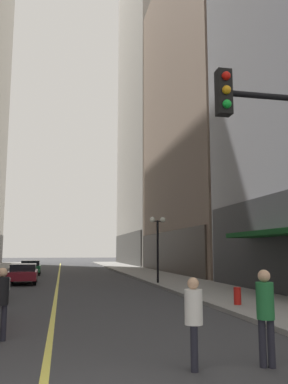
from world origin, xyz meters
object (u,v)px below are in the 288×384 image
object	(u,v)px
fire_hydrant_right	(237,298)
street_lamp_right_mid	(158,235)
car_maroon	(23,273)
pedestrian_in_green_parka	(265,309)
pedestrian_in_white_shirt	(194,316)
car_green	(31,267)
pedestrian_in_black_coat	(1,298)

from	to	relation	value
fire_hydrant_right	street_lamp_right_mid	bearing A→B (deg)	92.57
car_maroon	pedestrian_in_green_parka	size ratio (longest dim) A/B	2.46
pedestrian_in_white_shirt	fire_hydrant_right	bearing A→B (deg)	60.34
pedestrian_in_green_parka	street_lamp_right_mid	xyz separation A→B (m)	(2.29, 18.63, 2.19)
car_green	pedestrian_in_green_parka	world-z (taller)	pedestrian_in_green_parka
street_lamp_right_mid	fire_hydrant_right	size ratio (longest dim) A/B	5.54
car_maroon	pedestrian_in_black_coat	xyz separation A→B (m)	(1.10, -17.98, 0.32)
pedestrian_in_white_shirt	fire_hydrant_right	world-z (taller)	pedestrian_in_white_shirt
car_green	street_lamp_right_mid	bearing A→B (deg)	-55.93
pedestrian_in_white_shirt	street_lamp_right_mid	size ratio (longest dim) A/B	0.38
car_maroon	car_green	size ratio (longest dim) A/B	1.01
pedestrian_in_black_coat	fire_hydrant_right	world-z (taller)	pedestrian_in_black_coat
car_green	pedestrian_in_green_parka	distance (m)	32.63
pedestrian_in_white_shirt	pedestrian_in_black_coat	distance (m)	5.10
pedestrian_in_white_shirt	pedestrian_in_green_parka	bearing A→B (deg)	-3.53
fire_hydrant_right	pedestrian_in_black_coat	bearing A→B (deg)	-153.13
car_green	car_maroon	bearing A→B (deg)	-88.40
pedestrian_in_green_parka	street_lamp_right_mid	world-z (taller)	street_lamp_right_mid
pedestrian_in_green_parka	pedestrian_in_black_coat	distance (m)	6.30
car_maroon	pedestrian_in_black_coat	bearing A→B (deg)	-86.51
car_maroon	pedestrian_in_green_parka	distance (m)	22.30
car_green	pedestrian_in_green_parka	size ratio (longest dim) A/B	2.45
car_green	pedestrian_in_green_parka	bearing A→B (deg)	-78.13
pedestrian_in_black_coat	fire_hydrant_right	size ratio (longest dim) A/B	2.21
pedestrian_in_green_parka	pedestrian_in_white_shirt	bearing A→B (deg)	176.47
car_green	fire_hydrant_right	world-z (taller)	car_green
car_green	pedestrian_in_white_shirt	xyz separation A→B (m)	(5.29, -31.85, 0.26)
car_maroon	pedestrian_in_black_coat	size ratio (longest dim) A/B	2.54
pedestrian_in_green_parka	car_green	bearing A→B (deg)	101.87
pedestrian_in_white_shirt	pedestrian_in_green_parka	xyz separation A→B (m)	(1.42, -0.09, 0.09)
car_green	pedestrian_in_white_shirt	bearing A→B (deg)	-80.57
car_maroon	fire_hydrant_right	xyz separation A→B (m)	(9.20, -13.88, -0.32)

